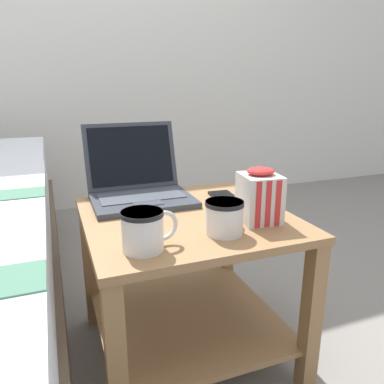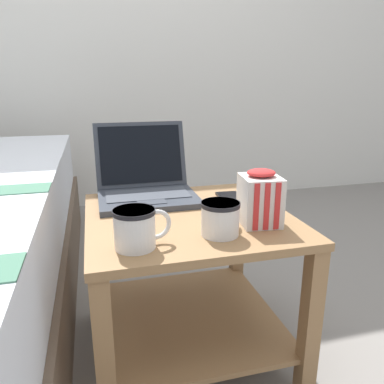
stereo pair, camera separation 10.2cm
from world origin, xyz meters
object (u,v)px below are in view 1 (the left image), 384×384
mug_front_right (225,215)px  cell_phone (225,198)px  laptop (139,185)px  mug_front_left (144,228)px  snack_bag (259,196)px

mug_front_right → cell_phone: bearing=63.8°
mug_front_right → cell_phone: 0.29m
laptop → cell_phone: 0.28m
cell_phone → laptop: bearing=158.7°
mug_front_left → snack_bag: (0.34, 0.07, 0.02)m
mug_front_right → cell_phone: size_ratio=0.77×
mug_front_left → laptop: bearing=78.5°
mug_front_left → mug_front_right: mug_front_left is taller
cell_phone → mug_front_right: bearing=-116.2°
snack_bag → cell_phone: size_ratio=1.01×
laptop → mug_front_left: size_ratio=2.26×
laptop → snack_bag: 0.41m
cell_phone → snack_bag: bearing=-90.3°
laptop → cell_phone: bearing=-21.3°
mug_front_right → snack_bag: snack_bag is taller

